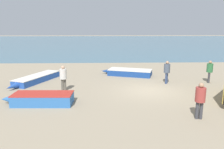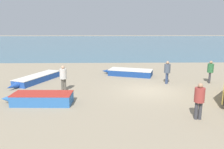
{
  "view_description": "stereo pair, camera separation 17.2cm",
  "coord_description": "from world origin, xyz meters",
  "px_view_note": "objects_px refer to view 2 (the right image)",
  "views": [
    {
      "loc": [
        -3.01,
        -14.43,
        4.32
      ],
      "look_at": [
        -2.52,
        0.73,
        1.0
      ],
      "focal_mm": 35.0,
      "sensor_mm": 36.0,
      "label": 1
    },
    {
      "loc": [
        -2.84,
        -14.43,
        4.32
      ],
      "look_at": [
        -2.52,
        0.73,
        1.0
      ],
      "focal_mm": 35.0,
      "sensor_mm": 36.0,
      "label": 2
    }
  ],
  "objects_px": {
    "fishing_rowboat_1": "(37,79)",
    "fisherman_0": "(210,70)",
    "fisherman_1": "(63,76)",
    "fishing_rowboat_2": "(40,99)",
    "fishing_rowboat_0": "(129,72)",
    "fisherman_2": "(167,70)",
    "fisherman_3": "(199,98)"
  },
  "relations": [
    {
      "from": "fishing_rowboat_0",
      "to": "fisherman_2",
      "type": "bearing_deg",
      "value": 148.91
    },
    {
      "from": "fisherman_1",
      "to": "fisherman_3",
      "type": "height_order",
      "value": "fisherman_3"
    },
    {
      "from": "fishing_rowboat_2",
      "to": "fisherman_1",
      "type": "distance_m",
      "value": 2.81
    },
    {
      "from": "fisherman_0",
      "to": "fishing_rowboat_1",
      "type": "bearing_deg",
      "value": 22.0
    },
    {
      "from": "fishing_rowboat_2",
      "to": "fisherman_2",
      "type": "distance_m",
      "value": 9.56
    },
    {
      "from": "fishing_rowboat_1",
      "to": "fisherman_1",
      "type": "xyz_separation_m",
      "value": [
        2.69,
        -2.69,
        0.81
      ]
    },
    {
      "from": "fishing_rowboat_1",
      "to": "fishing_rowboat_2",
      "type": "bearing_deg",
      "value": 41.9
    },
    {
      "from": "fisherman_2",
      "to": "fisherman_3",
      "type": "height_order",
      "value": "fisherman_3"
    },
    {
      "from": "fisherman_1",
      "to": "fisherman_3",
      "type": "bearing_deg",
      "value": 32.73
    },
    {
      "from": "fisherman_1",
      "to": "fisherman_2",
      "type": "height_order",
      "value": "fisherman_1"
    },
    {
      "from": "fishing_rowboat_1",
      "to": "fisherman_0",
      "type": "bearing_deg",
      "value": 109.66
    },
    {
      "from": "fisherman_0",
      "to": "fisherman_3",
      "type": "height_order",
      "value": "fisherman_3"
    },
    {
      "from": "fishing_rowboat_0",
      "to": "fishing_rowboat_2",
      "type": "relative_size",
      "value": 1.17
    },
    {
      "from": "fishing_rowboat_1",
      "to": "fisherman_3",
      "type": "bearing_deg",
      "value": 75.64
    },
    {
      "from": "fishing_rowboat_0",
      "to": "fishing_rowboat_2",
      "type": "distance_m",
      "value": 9.46
    },
    {
      "from": "fisherman_0",
      "to": "fisherman_1",
      "type": "bearing_deg",
      "value": 35.14
    },
    {
      "from": "fisherman_1",
      "to": "fisherman_3",
      "type": "relative_size",
      "value": 1.0
    },
    {
      "from": "fishing_rowboat_0",
      "to": "fisherman_3",
      "type": "distance_m",
      "value": 10.03
    },
    {
      "from": "fishing_rowboat_1",
      "to": "fisherman_3",
      "type": "xyz_separation_m",
      "value": [
        10.0,
        -7.55,
        0.82
      ]
    },
    {
      "from": "fishing_rowboat_2",
      "to": "fisherman_1",
      "type": "relative_size",
      "value": 2.29
    },
    {
      "from": "fisherman_2",
      "to": "fisherman_0",
      "type": "bearing_deg",
      "value": 34.96
    },
    {
      "from": "fishing_rowboat_0",
      "to": "fisherman_3",
      "type": "bearing_deg",
      "value": 121.67
    },
    {
      "from": "fisherman_1",
      "to": "fishing_rowboat_2",
      "type": "bearing_deg",
      "value": -42.1
    },
    {
      "from": "fishing_rowboat_1",
      "to": "fisherman_2",
      "type": "bearing_deg",
      "value": 107.84
    },
    {
      "from": "fishing_rowboat_0",
      "to": "fisherman_0",
      "type": "height_order",
      "value": "fisherman_0"
    },
    {
      "from": "fisherman_0",
      "to": "fisherman_3",
      "type": "xyz_separation_m",
      "value": [
        -3.71,
        -6.82,
        0.02
      ]
    },
    {
      "from": "fishing_rowboat_1",
      "to": "fisherman_2",
      "type": "relative_size",
      "value": 3.01
    },
    {
      "from": "fishing_rowboat_1",
      "to": "fishing_rowboat_0",
      "type": "bearing_deg",
      "value": 128.51
    },
    {
      "from": "fishing_rowboat_2",
      "to": "fishing_rowboat_1",
      "type": "bearing_deg",
      "value": -68.93
    },
    {
      "from": "fisherman_1",
      "to": "fisherman_2",
      "type": "distance_m",
      "value": 7.82
    },
    {
      "from": "fisherman_0",
      "to": "fisherman_1",
      "type": "relative_size",
      "value": 0.99
    },
    {
      "from": "fishing_rowboat_0",
      "to": "fisherman_2",
      "type": "distance_m",
      "value": 4.09
    }
  ]
}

